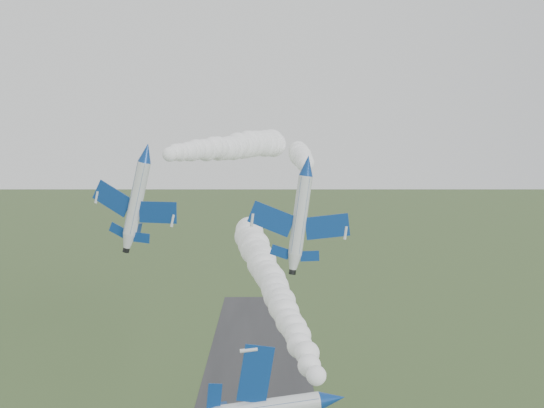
{
  "coord_description": "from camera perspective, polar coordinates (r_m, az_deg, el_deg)",
  "views": [
    {
      "loc": [
        1.32,
        -49.83,
        48.0
      ],
      "look_at": [
        2.36,
        17.48,
        43.12
      ],
      "focal_mm": 40.0,
      "sensor_mm": 36.0,
      "label": 1
    }
  ],
  "objects": [
    {
      "name": "jet_lead",
      "position": [
        50.8,
        5.75,
        -17.83
      ],
      "size": [
        3.48,
        12.52,
        10.31
      ],
      "rotation": [
        0.0,
        1.49,
        0.14
      ],
      "color": "silver"
    },
    {
      "name": "smoke_trail_jet_lead",
      "position": [
        90.77,
        -0.41,
        -6.64
      ],
      "size": [
        17.02,
        79.88,
        5.73
      ],
      "primitive_type": null,
      "rotation": [
        0.0,
        0.0,
        0.14
      ],
      "color": "silver"
    },
    {
      "name": "jet_pair_left",
      "position": [
        69.62,
        -11.79,
        4.78
      ],
      "size": [
        10.59,
        12.62,
        3.86
      ],
      "rotation": [
        0.0,
        0.24,
        -0.33
      ],
      "color": "silver"
    },
    {
      "name": "smoke_trail_jet_pair_left",
      "position": [
        96.65,
        -3.63,
        5.44
      ],
      "size": [
        21.6,
        51.28,
        5.08
      ],
      "primitive_type": null,
      "rotation": [
        0.0,
        0.0,
        -0.33
      ],
      "color": "silver"
    },
    {
      "name": "jet_pair_right",
      "position": [
        70.18,
        3.34,
        3.67
      ],
      "size": [
        11.65,
        14.09,
        3.63
      ],
      "rotation": [
        0.0,
        0.13,
        -0.05
      ],
      "color": "silver"
    },
    {
      "name": "smoke_trail_jet_pair_right",
      "position": [
        110.01,
        2.74,
        4.51
      ],
      "size": [
        7.78,
        71.84,
        4.54
      ],
      "primitive_type": null,
      "rotation": [
        0.0,
        0.0,
        -0.05
      ],
      "color": "silver"
    }
  ]
}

